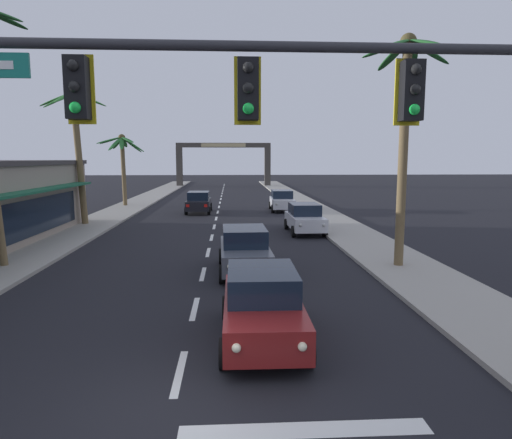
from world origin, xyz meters
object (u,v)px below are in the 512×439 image
(sedan_oncoming_far, at_px, (199,202))
(palm_left_farthest, at_px, (122,153))
(traffic_signal_mast, at_px, (350,121))
(palm_left_third, at_px, (77,132))
(sedan_lead_at_stop_bar, at_px, (262,305))
(sedan_parked_mid_kerb, at_px, (282,200))
(palm_right_second, at_px, (405,111))
(sedan_third_in_queue, at_px, (245,250))
(sedan_parked_nearest_kerb, at_px, (305,218))
(town_gateway_arch, at_px, (224,158))

(sedan_oncoming_far, distance_m, palm_left_farthest, 9.28)
(traffic_signal_mast, relative_size, palm_left_third, 1.25)
(palm_left_third, bearing_deg, traffic_signal_mast, -62.48)
(sedan_lead_at_stop_bar, height_order, sedan_parked_mid_kerb, same)
(sedan_parked_mid_kerb, distance_m, palm_right_second, 20.47)
(palm_left_third, bearing_deg, sedan_third_in_queue, -51.02)
(traffic_signal_mast, height_order, sedan_oncoming_far, traffic_signal_mast)
(traffic_signal_mast, height_order, sedan_parked_mid_kerb, traffic_signal_mast)
(sedan_third_in_queue, bearing_deg, sedan_parked_nearest_kerb, 67.21)
(sedan_lead_at_stop_bar, height_order, sedan_oncoming_far, same)
(sedan_third_in_queue, relative_size, sedan_oncoming_far, 1.01)
(sedan_parked_mid_kerb, bearing_deg, town_gateway_arch, 98.99)
(sedan_third_in_queue, distance_m, palm_left_farthest, 26.02)
(town_gateway_arch, bearing_deg, sedan_oncoming_far, -92.47)
(palm_left_third, bearing_deg, sedan_lead_at_stop_bar, -61.38)
(sedan_parked_mid_kerb, bearing_deg, palm_right_second, -83.25)
(sedan_parked_nearest_kerb, distance_m, palm_left_farthest, 20.56)
(sedan_parked_nearest_kerb, bearing_deg, palm_right_second, -75.30)
(palm_left_third, relative_size, palm_right_second, 0.97)
(sedan_parked_mid_kerb, xyz_separation_m, palm_left_third, (-13.73, -7.50, 5.05))
(palm_right_second, bearing_deg, sedan_third_in_queue, -177.56)
(sedan_lead_at_stop_bar, distance_m, sedan_oncoming_far, 25.53)
(palm_right_second, height_order, town_gateway_arch, palm_right_second)
(traffic_signal_mast, distance_m, palm_left_third, 24.74)
(sedan_third_in_queue, distance_m, sedan_oncoming_far, 19.16)
(palm_left_farthest, relative_size, palm_right_second, 0.72)
(sedan_parked_nearest_kerb, bearing_deg, town_gateway_arch, 96.85)
(palm_left_farthest, distance_m, palm_right_second, 28.42)
(sedan_lead_at_stop_bar, relative_size, sedan_parked_nearest_kerb, 1.00)
(sedan_oncoming_far, xyz_separation_m, palm_left_farthest, (-6.93, 4.80, 3.88))
(traffic_signal_mast, bearing_deg, palm_left_third, 117.52)
(traffic_signal_mast, distance_m, sedan_parked_mid_kerb, 29.79)
(sedan_parked_nearest_kerb, height_order, town_gateway_arch, town_gateway_arch)
(palm_left_farthest, bearing_deg, sedan_lead_at_stop_bar, -71.33)
(sedan_parked_mid_kerb, height_order, town_gateway_arch, town_gateway_arch)
(traffic_signal_mast, distance_m, sedan_lead_at_stop_bar, 5.19)
(sedan_lead_at_stop_bar, height_order, town_gateway_arch, town_gateway_arch)
(traffic_signal_mast, xyz_separation_m, sedan_lead_at_stop_bar, (-1.16, 3.11, -3.99))
(sedan_lead_at_stop_bar, relative_size, sedan_oncoming_far, 1.00)
(traffic_signal_mast, height_order, palm_left_farthest, traffic_signal_mast)
(traffic_signal_mast, xyz_separation_m, town_gateway_arch, (-2.93, 62.53, -0.58))
(sedan_parked_mid_kerb, bearing_deg, palm_left_farthest, 164.44)
(sedan_lead_at_stop_bar, height_order, palm_left_farthest, palm_left_farthest)
(traffic_signal_mast, xyz_separation_m, sedan_parked_mid_kerb, (2.31, 29.43, -3.99))
(sedan_lead_at_stop_bar, relative_size, palm_right_second, 0.51)
(sedan_parked_mid_kerb, height_order, palm_left_third, palm_left_third)
(sedan_third_in_queue, relative_size, sedan_parked_nearest_kerb, 1.00)
(traffic_signal_mast, distance_m, town_gateway_arch, 62.60)
(sedan_parked_mid_kerb, bearing_deg, palm_left_third, -151.34)
(sedan_third_in_queue, height_order, palm_left_third, palm_left_third)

